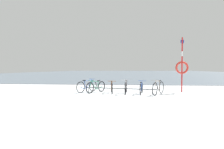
% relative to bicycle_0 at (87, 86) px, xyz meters
% --- Properties ---
extents(ground, '(80.00, 132.00, 0.08)m').
position_rel_bicycle_0_xyz_m(ground, '(2.87, 49.28, -0.41)').
color(ground, silver).
extents(bike_rack, '(4.25, 0.92, 0.31)m').
position_rel_bicycle_0_xyz_m(bike_rack, '(2.00, -0.33, -0.10)').
color(bike_rack, '#4C5156').
rests_on(bike_rack, ground).
extents(bicycle_0, '(0.95, 1.54, 0.81)m').
position_rel_bicycle_0_xyz_m(bicycle_0, '(0.00, 0.00, 0.00)').
color(bicycle_0, black).
rests_on(bicycle_0, ground).
extents(bicycle_1, '(0.94, 1.51, 0.77)m').
position_rel_bicycle_0_xyz_m(bicycle_1, '(0.58, -0.15, -0.02)').
color(bicycle_1, black).
rests_on(bicycle_1, ground).
extents(bicycle_2, '(0.46, 1.71, 0.75)m').
position_rel_bicycle_0_xyz_m(bicycle_2, '(1.57, -0.29, -0.02)').
color(bicycle_2, black).
rests_on(bicycle_2, ground).
extents(bicycle_3, '(0.46, 1.77, 0.84)m').
position_rel_bicycle_0_xyz_m(bicycle_3, '(2.41, -0.39, 0.01)').
color(bicycle_3, black).
rests_on(bicycle_3, ground).
extents(bicycle_4, '(0.46, 1.67, 0.74)m').
position_rel_bicycle_0_xyz_m(bicycle_4, '(3.30, -0.53, -0.02)').
color(bicycle_4, black).
rests_on(bicycle_4, ground).
extents(bicycle_5, '(0.86, 1.54, 0.84)m').
position_rel_bicycle_0_xyz_m(bicycle_5, '(4.23, -0.67, 0.01)').
color(bicycle_5, black).
rests_on(bicycle_5, ground).
extents(rescue_post, '(0.79, 0.12, 3.38)m').
position_rel_bicycle_0_xyz_m(rescue_post, '(5.84, 0.58, 1.23)').
color(rescue_post, red).
rests_on(rescue_post, ground).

